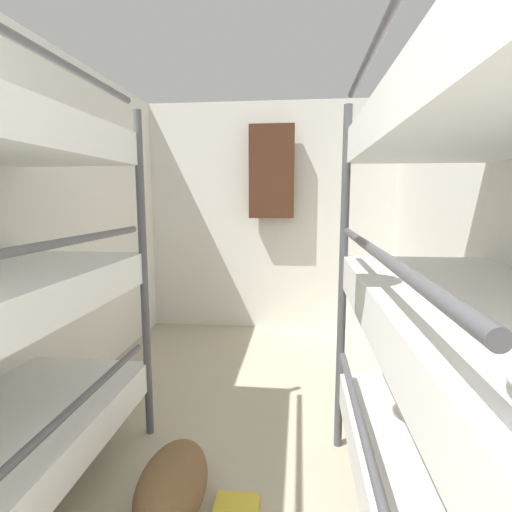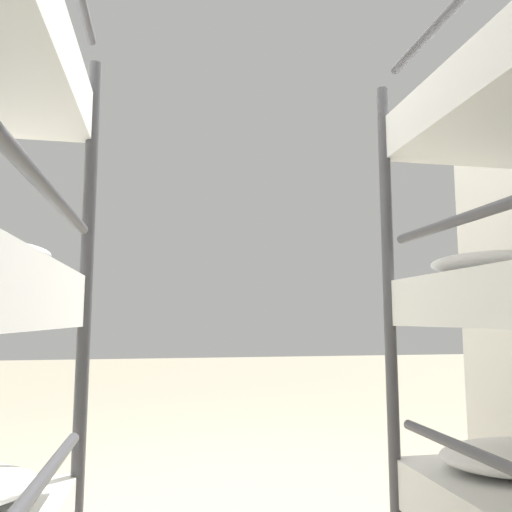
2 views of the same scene
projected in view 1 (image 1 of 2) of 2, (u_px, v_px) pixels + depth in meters
The scene contains 6 objects.
wall_right at pixel (509, 243), 1.83m from camera, with size 0.06×4.44×2.32m.
wall_back at pixel (270, 218), 4.13m from camera, with size 2.61×0.06×2.32m.
bunk_stack_right_near at pixel (500, 330), 1.14m from camera, with size 0.72×1.79×1.86m.
duffel_bag at pixel (172, 486), 1.71m from camera, with size 0.29×0.52×0.29m.
floor_book at pixel (237, 505), 1.78m from camera, with size 0.20×0.13×0.02m.
hanging_coat at pixel (272, 172), 3.91m from camera, with size 0.44×0.12×0.90m.
Camera 1 is at (0.32, 0.22, 1.37)m, focal length 28.00 mm.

